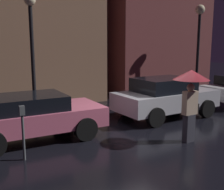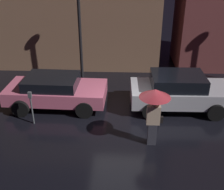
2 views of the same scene
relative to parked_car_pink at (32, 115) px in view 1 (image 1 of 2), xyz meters
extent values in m
plane|color=black|center=(2.75, -1.32, -0.70)|extent=(60.00, 60.00, 0.00)
cube|color=brown|center=(8.67, 5.18, 4.22)|extent=(6.11, 3.00, 9.84)
cube|color=#DB6684|center=(0.04, 0.00, -0.09)|extent=(4.04, 1.92, 0.55)
cube|color=black|center=(-0.12, 0.00, 0.39)|extent=(2.12, 1.64, 0.41)
cylinder|color=black|center=(1.27, 0.89, -0.37)|extent=(0.67, 0.22, 0.67)
cylinder|color=black|center=(1.27, -0.89, -0.37)|extent=(0.67, 0.22, 0.67)
cube|color=#B7B7BF|center=(5.02, -0.01, -0.05)|extent=(3.95, 1.80, 0.64)
cube|color=black|center=(4.86, -0.01, 0.52)|extent=(2.06, 1.57, 0.50)
cylinder|color=black|center=(6.24, 0.86, -0.37)|extent=(0.66, 0.22, 0.66)
cylinder|color=black|center=(6.24, -0.89, -0.37)|extent=(0.66, 0.22, 0.66)
cylinder|color=black|center=(3.80, 0.86, -0.37)|extent=(0.66, 0.22, 0.66)
cylinder|color=black|center=(3.80, -0.89, -0.37)|extent=(0.66, 0.22, 0.66)
cylinder|color=black|center=(8.48, 0.84, -0.37)|extent=(0.67, 0.22, 0.67)
cube|color=#383842|center=(3.70, -2.45, -0.31)|extent=(0.29, 0.20, 0.78)
cube|color=#D1B293|center=(3.70, -2.45, 0.41)|extent=(0.42, 0.20, 0.65)
sphere|color=tan|center=(3.70, -2.45, 0.84)|extent=(0.21, 0.21, 0.21)
cylinder|color=black|center=(3.70, -2.45, 0.66)|extent=(0.02, 0.02, 0.77)
cone|color=#B2333D|center=(3.70, -2.45, 1.18)|extent=(0.99, 0.99, 0.27)
cube|color=black|center=(3.93, -2.45, 0.24)|extent=(0.16, 0.10, 0.22)
cylinder|color=#4C5154|center=(-0.57, -1.39, -0.16)|extent=(0.06, 0.06, 1.09)
cube|color=#4C5154|center=(-0.57, -1.39, 0.50)|extent=(0.12, 0.10, 0.22)
cylinder|color=black|center=(0.75, 2.37, 1.30)|extent=(0.14, 0.14, 4.00)
sphere|color=#F9EAB7|center=(0.75, 2.37, 3.49)|extent=(0.40, 0.40, 0.40)
cylinder|color=black|center=(9.14, 2.34, 1.37)|extent=(0.14, 0.14, 4.15)
sphere|color=#F9EAB7|center=(9.14, 2.34, 3.68)|extent=(0.47, 0.47, 0.47)
camera|label=1|loc=(-1.99, -7.82, 2.00)|focal=45.00mm
camera|label=2|loc=(2.69, -10.08, 5.04)|focal=45.00mm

